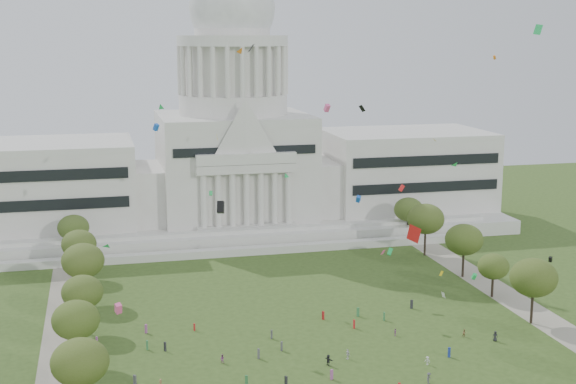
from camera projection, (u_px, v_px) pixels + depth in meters
The scene contains 25 objects.
ground at pixel (350, 380), 135.94m from camera, with size 400.00×400.00×0.00m, color #344B1B.
capitol at pixel (234, 155), 239.95m from camera, with size 160.00×64.50×91.30m.
path_left at pixel (63, 341), 153.45m from camera, with size 8.00×160.00×0.04m, color gray.
path_right at pixel (517, 302), 175.64m from camera, with size 8.00×160.00×0.04m, color gray.
row_tree_l_1 at pixel (80, 362), 121.20m from camera, with size 8.86×8.86×12.59m.
row_tree_l_2 at pixel (76, 320), 140.39m from camera, with size 8.42×8.42×11.97m.
row_tree_r_2 at pixel (534, 278), 160.91m from camera, with size 9.55×9.55×13.58m.
row_tree_l_3 at pixel (82, 292), 156.50m from camera, with size 8.12×8.12×11.55m.
row_tree_r_3 at pixel (493, 267), 177.72m from camera, with size 7.01×7.01×9.98m.
row_tree_l_4 at pixel (83, 261), 173.92m from camera, with size 9.29×9.29×13.21m.
row_tree_r_4 at pixel (464, 240), 192.21m from camera, with size 9.19×9.19×13.06m.
row_tree_l_5 at pixel (79, 244), 191.57m from camera, with size 8.33×8.33×11.85m.
row_tree_r_5 at pixel (426, 219), 211.01m from camera, with size 9.82×9.82×13.96m.
row_tree_l_6 at pixel (73, 228), 208.50m from camera, with size 8.19×8.19×11.64m.
row_tree_r_6 at pixel (409, 210), 228.96m from camera, with size 8.42×8.42×11.97m.
person_0 at pixel (495, 336), 153.12m from camera, with size 0.98×0.64×2.00m, color #26262B.
person_2 at pixel (464, 333), 155.26m from camera, with size 0.78×0.48×1.61m, color olive.
person_3 at pixel (427, 361), 142.14m from camera, with size 1.02×0.53×1.58m, color silver.
person_4 at pixel (348, 354), 144.70m from camera, with size 1.10×0.60×1.88m, color silver.
person_5 at pixel (328, 360), 141.83m from camera, with size 1.90×0.75×2.04m, color #26262B.
person_8 at pixel (222, 359), 143.02m from camera, with size 0.77×0.48×1.59m, color #994C8C.
person_9 at pixel (429, 378), 134.59m from camera, with size 1.23×0.64×1.91m, color #4C4C51.
person_10 at pixel (395, 332), 155.79m from camera, with size 0.87×0.48×1.49m, color #994C8C.
distant_crowd at pixel (270, 346), 148.50m from camera, with size 66.47×37.93×1.92m.
kite_swarm at pixel (350, 187), 140.16m from camera, with size 88.95×101.61×57.55m.
Camera 1 is at (-40.27, -121.12, 57.66)m, focal length 50.00 mm.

